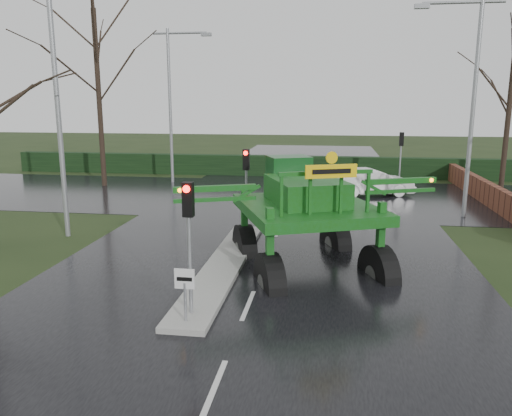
# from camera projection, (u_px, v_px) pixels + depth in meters

# --- Properties ---
(ground) EXTENTS (140.00, 140.00, 0.00)m
(ground) POSITION_uv_depth(u_px,v_px,m) (248.00, 306.00, 13.51)
(ground) COLOR black
(ground) RESTS_ON ground
(road_main) EXTENTS (14.00, 80.00, 0.02)m
(road_main) POSITION_uv_depth(u_px,v_px,m) (283.00, 220.00, 23.18)
(road_main) COLOR black
(road_main) RESTS_ON ground
(road_cross) EXTENTS (80.00, 12.00, 0.02)m
(road_cross) POSITION_uv_depth(u_px,v_px,m) (293.00, 196.00, 28.99)
(road_cross) COLOR black
(road_cross) RESTS_ON ground
(median_island) EXTENTS (1.20, 10.00, 0.16)m
(median_island) POSITION_uv_depth(u_px,v_px,m) (224.00, 265.00, 16.58)
(median_island) COLOR gray
(median_island) RESTS_ON ground
(hedge_row) EXTENTS (44.00, 0.90, 1.50)m
(hedge_row) POSITION_uv_depth(u_px,v_px,m) (301.00, 166.00, 36.57)
(hedge_row) COLOR black
(hedge_row) RESTS_ON ground
(brick_wall) EXTENTS (0.40, 20.00, 1.20)m
(brick_wall) POSITION_uv_depth(u_px,v_px,m) (484.00, 191.00, 27.36)
(brick_wall) COLOR #592D1E
(brick_wall) RESTS_ON ground
(keep_left_sign) EXTENTS (0.50, 0.07, 1.35)m
(keep_left_sign) POSITION_uv_depth(u_px,v_px,m) (185.00, 286.00, 12.03)
(keep_left_sign) COLOR gray
(keep_left_sign) RESTS_ON ground
(traffic_signal_near) EXTENTS (0.26, 0.33, 3.52)m
(traffic_signal_near) POSITION_uv_depth(u_px,v_px,m) (189.00, 220.00, 12.18)
(traffic_signal_near) COLOR gray
(traffic_signal_near) RESTS_ON ground
(traffic_signal_mid) EXTENTS (0.26, 0.33, 3.52)m
(traffic_signal_mid) POSITION_uv_depth(u_px,v_px,m) (246.00, 172.00, 20.40)
(traffic_signal_mid) COLOR gray
(traffic_signal_mid) RESTS_ON ground
(traffic_signal_far) EXTENTS (0.26, 0.33, 3.52)m
(traffic_signal_far) POSITION_uv_depth(u_px,v_px,m) (401.00, 147.00, 31.39)
(traffic_signal_far) COLOR gray
(traffic_signal_far) RESTS_ON ground
(street_light_left_near) EXTENTS (3.85, 0.30, 10.00)m
(street_light_left_near) POSITION_uv_depth(u_px,v_px,m) (63.00, 86.00, 19.23)
(street_light_left_near) COLOR gray
(street_light_left_near) RESTS_ON ground
(street_light_right) EXTENTS (3.85, 0.30, 10.00)m
(street_light_right) POSITION_uv_depth(u_px,v_px,m) (468.00, 89.00, 22.69)
(street_light_right) COLOR gray
(street_light_right) RESTS_ON ground
(street_light_left_far) EXTENTS (3.85, 0.30, 10.00)m
(street_light_left_far) POSITION_uv_depth(u_px,v_px,m) (174.00, 92.00, 32.77)
(street_light_left_far) COLOR gray
(street_light_left_far) RESTS_ON ground
(tree_left_far) EXTENTS (7.70, 7.70, 13.26)m
(tree_left_far) POSITION_uv_depth(u_px,v_px,m) (97.00, 73.00, 31.21)
(tree_left_far) COLOR black
(tree_left_far) RESTS_ON ground
(tree_right_far) EXTENTS (7.00, 7.00, 12.05)m
(tree_right_far) POSITION_uv_depth(u_px,v_px,m) (512.00, 83.00, 30.60)
(tree_right_far) COLOR black
(tree_right_far) RESTS_ON ground
(crop_sprayer) EXTENTS (8.38, 6.71, 5.00)m
(crop_sprayer) POSITION_uv_depth(u_px,v_px,m) (268.00, 207.00, 14.75)
(crop_sprayer) COLOR black
(crop_sprayer) RESTS_ON ground
(white_sedan) EXTENTS (5.03, 2.97, 1.57)m
(white_sedan) POSITION_uv_depth(u_px,v_px,m) (371.00, 196.00, 29.23)
(white_sedan) COLOR white
(white_sedan) RESTS_ON ground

